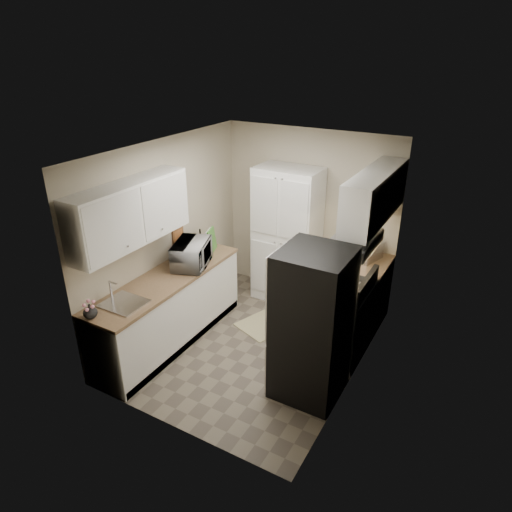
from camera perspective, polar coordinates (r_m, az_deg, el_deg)
The scene contains 16 objects.
ground at distance 5.99m, azimuth -0.28°, elevation -11.00°, with size 3.20×3.20×0.00m, color #665B4C.
room_shell at distance 5.20m, azimuth -0.54°, elevation 3.62°, with size 2.64×3.24×2.52m.
pantry_cabinet at distance 6.60m, azimuth 3.88°, elevation 2.52°, with size 0.90×0.55×2.00m, color white.
base_cabinet_left at distance 5.94m, azimuth -10.76°, elevation -6.74°, with size 0.60×2.30×0.88m, color white.
countertop_left at distance 5.71m, azimuth -11.13°, elevation -2.81°, with size 0.63×2.33×0.04m, color #846647.
base_cabinet_right at distance 6.37m, azimuth 12.92°, elevation -4.61°, with size 0.60×0.80×0.88m, color white.
countertop_right at distance 6.16m, azimuth 13.33°, elevation -0.89°, with size 0.63×0.83×0.04m, color #846647.
electric_range at distance 5.69m, azimuth 10.34°, elevation -7.78°, with size 0.71×0.78×1.13m.
refrigerator at distance 4.87m, azimuth 7.01°, elevation -8.55°, with size 0.70×0.72×1.70m, color #B7B7BC.
microwave at distance 5.88m, azimuth -8.05°, elevation 0.25°, with size 0.59×0.40×0.33m, color silver.
wine_bottle at distance 6.35m, azimuth -6.96°, elevation 2.00°, with size 0.07×0.07×0.27m, color black.
flower_vase at distance 5.08m, azimuth -20.03°, elevation -6.48°, with size 0.15×0.15×0.15m, color silver.
cutting_board at distance 6.29m, azimuth -5.52°, elevation 2.04°, with size 0.02×0.25×0.31m, color #488E36.
toaster_oven at distance 6.21m, azimuth 13.58°, elevation 0.66°, with size 0.31×0.39×0.22m, color #A3A2A6.
fruit_basket at distance 6.12m, azimuth 13.93°, elevation 1.95°, with size 0.25×0.25×0.11m, color orange, non-canonical shape.
kitchen_mat at distance 6.43m, azimuth 1.89°, elevation -8.14°, with size 0.57×0.91×0.01m, color tan.
Camera 1 is at (2.41, -4.19, 3.54)m, focal length 32.00 mm.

